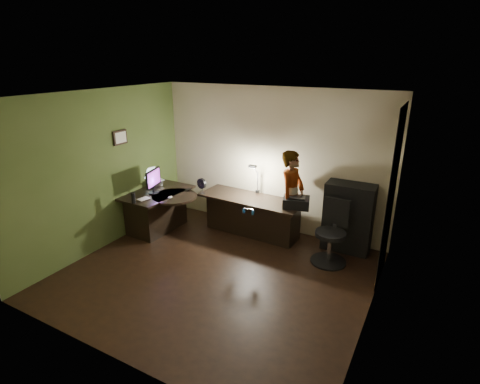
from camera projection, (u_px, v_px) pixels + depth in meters
The scene contains 27 objects.
floor at pixel (216, 275), 5.81m from camera, with size 4.50×4.00×0.01m, color black.
ceiling at pixel (212, 95), 4.88m from camera, with size 4.50×4.00×0.01m, color silver.
wall_back at pixel (271, 160), 7.00m from camera, with size 4.50×0.01×2.70m, color #BCAE8A.
wall_front at pixel (105, 254), 3.69m from camera, with size 4.50×0.01×2.70m, color #BCAE8A.
wall_left at pixel (102, 171), 6.36m from camera, with size 0.01×4.00×2.70m, color #BCAE8A.
wall_right at pixel (379, 225), 4.33m from camera, with size 0.01×4.00×2.70m, color #BCAE8A.
green_wall_overlay at pixel (103, 171), 6.35m from camera, with size 0.00×4.00×2.70m, color #455726.
arched_doorway at pixel (391, 198), 5.30m from camera, with size 0.01×0.90×2.60m, color black.
french_door at pixel (364, 269), 3.99m from camera, with size 0.02×0.92×2.10m, color white.
framed_picture at pixel (120, 137), 6.54m from camera, with size 0.04×0.30×0.25m, color black.
desk_left at pixel (158, 211), 7.19m from camera, with size 0.83×1.34×0.78m, color black.
desk_right at pixel (251, 216), 7.00m from camera, with size 1.96×0.69×0.73m, color black.
cabinet at pixel (348, 217), 6.37m from camera, with size 0.80×0.40×1.20m, color black.
laptop_stand at pixel (154, 182), 7.38m from camera, with size 0.26×0.22×0.11m, color silver.
laptop at pixel (155, 174), 7.31m from camera, with size 0.32×0.30×0.22m, color silver.
monitor at pixel (153, 184), 6.93m from camera, with size 0.10×0.50×0.33m, color black.
mouse at pixel (170, 197), 6.70m from camera, with size 0.06×0.10×0.04m, color silver.
phone at pixel (188, 189), 7.15m from camera, with size 0.06×0.13×0.01m, color black.
pen at pixel (165, 202), 6.52m from camera, with size 0.01×0.13×0.01m, color black.
speaker at pixel (133, 198), 6.47m from camera, with size 0.07×0.07×0.19m, color black.
notepad at pixel (144, 199), 6.67m from camera, with size 0.15×0.20×0.01m, color silver.
desk_fan at pixel (202, 186), 7.06m from camera, with size 0.20×0.11×0.31m, color black.
headphones at pixel (248, 211), 6.19m from camera, with size 0.21×0.09×0.10m, color #155298.
printer at pixel (296, 202), 6.44m from camera, with size 0.45×0.35×0.20m, color black.
desk_lamp at pixel (258, 177), 7.03m from camera, with size 0.16×0.29×0.64m, color black.
office_chair at pixel (331, 234), 5.97m from camera, with size 0.58×0.58×1.04m, color black.
person at pixel (292, 198), 6.58m from camera, with size 0.60×0.40×1.69m, color #D8A88C.
Camera 1 is at (2.73, -4.23, 3.18)m, focal length 28.00 mm.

